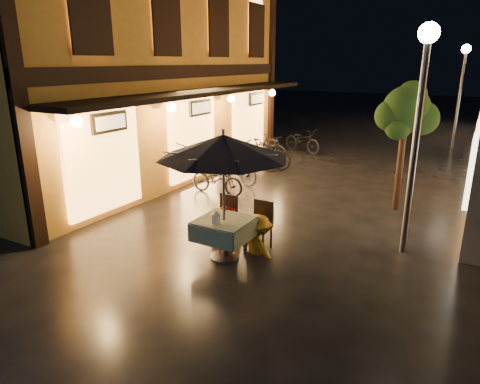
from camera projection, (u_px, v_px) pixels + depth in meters
The scene contains 19 objects.
ground at pixel (220, 257), 8.19m from camera, with size 90.00×90.00×0.00m, color black.
west_building at pixel (130, 57), 13.12m from camera, with size 5.90×11.40×7.40m.
street_tree at pixel (407, 113), 10.08m from camera, with size 1.43×1.20×3.15m.
streetlamp_near at pixel (421, 101), 7.57m from camera, with size 0.36×0.36×4.23m.
streetlamp_far at pixel (462, 78), 17.55m from camera, with size 0.36×0.36×4.23m.
cafe_table at pixel (224, 229), 7.99m from camera, with size 0.99×0.99×0.78m.
patio_umbrella at pixel (223, 147), 7.53m from camera, with size 2.40×2.40×2.46m.
cafe_chair_left at pixel (226, 216), 8.80m from camera, with size 0.42×0.42×0.97m.
cafe_chair_right at pixel (261, 223), 8.42m from camera, with size 0.42×0.42×0.97m.
table_lantern at pixel (216, 217), 7.66m from camera, with size 0.16×0.16×0.25m.
person_orange at pixel (225, 207), 8.55m from camera, with size 0.78×0.61×1.61m, color red.
person_yellow at pixel (258, 216), 8.20m from camera, with size 0.96×0.55×1.48m, color #F0A31A.
bicycle_0 at pixel (217, 179), 11.95m from camera, with size 0.58×1.65×0.87m, color black.
bicycle_1 at pixel (235, 166), 12.96m from camera, with size 0.49×1.75×1.05m, color black.
bicycle_2 at pixel (254, 158), 14.38m from camera, with size 0.62×1.76×0.93m, color black.
bicycle_3 at pixel (264, 155), 14.53m from camera, with size 0.51×1.80×1.08m, color black.
bicycle_4 at pixel (260, 154), 14.95m from camera, with size 0.62×1.76×0.93m, color black.
bicycle_5 at pixel (271, 147), 16.07m from camera, with size 0.45×1.59×0.96m, color black.
bicycle_6 at pixel (302, 140), 17.44m from camera, with size 0.64×1.84×0.97m, color black.
Camera 1 is at (4.02, -6.29, 3.60)m, focal length 32.00 mm.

